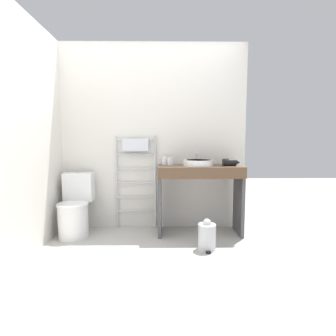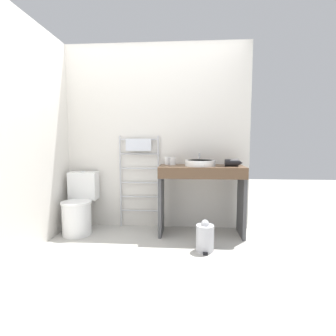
{
  "view_description": "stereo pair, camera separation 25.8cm",
  "coord_description": "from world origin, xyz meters",
  "px_view_note": "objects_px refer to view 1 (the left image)",
  "views": [
    {
      "loc": [
        0.21,
        -2.26,
        1.18
      ],
      "look_at": [
        0.25,
        0.8,
        0.87
      ],
      "focal_mm": 28.0,
      "sensor_mm": 36.0,
      "label": 1
    },
    {
      "loc": [
        0.47,
        -2.26,
        1.18
      ],
      "look_at": [
        0.25,
        0.8,
        0.87
      ],
      "focal_mm": 28.0,
      "sensor_mm": 36.0,
      "label": 2
    }
  ],
  "objects_px": {
    "cup_near_edge": "(171,161)",
    "trash_bin": "(207,236)",
    "cup_near_wall": "(165,161)",
    "toilet": "(75,209)",
    "hair_dryer": "(230,162)",
    "sink_basin": "(199,163)",
    "towel_radiator": "(136,165)"
  },
  "relations": [
    {
      "from": "cup_near_edge",
      "to": "trash_bin",
      "type": "height_order",
      "value": "cup_near_edge"
    },
    {
      "from": "cup_near_wall",
      "to": "trash_bin",
      "type": "xyz_separation_m",
      "value": [
        0.46,
        -0.68,
        -0.78
      ]
    },
    {
      "from": "toilet",
      "to": "hair_dryer",
      "type": "distance_m",
      "value": 2.03
    },
    {
      "from": "toilet",
      "to": "cup_near_edge",
      "type": "height_order",
      "value": "cup_near_edge"
    },
    {
      "from": "cup_near_wall",
      "to": "hair_dryer",
      "type": "xyz_separation_m",
      "value": [
        0.81,
        -0.21,
        -0.0
      ]
    },
    {
      "from": "cup_near_edge",
      "to": "hair_dryer",
      "type": "bearing_deg",
      "value": -11.21
    },
    {
      "from": "toilet",
      "to": "sink_basin",
      "type": "distance_m",
      "value": 1.66
    },
    {
      "from": "towel_radiator",
      "to": "trash_bin",
      "type": "xyz_separation_m",
      "value": [
        0.85,
        -0.74,
        -0.72
      ]
    },
    {
      "from": "toilet",
      "to": "sink_basin",
      "type": "xyz_separation_m",
      "value": [
        1.55,
        0.03,
        0.58
      ]
    },
    {
      "from": "sink_basin",
      "to": "toilet",
      "type": "bearing_deg",
      "value": -178.85
    },
    {
      "from": "cup_near_wall",
      "to": "cup_near_edge",
      "type": "xyz_separation_m",
      "value": [
        0.07,
        -0.06,
        0.0
      ]
    },
    {
      "from": "hair_dryer",
      "to": "toilet",
      "type": "bearing_deg",
      "value": -179.83
    },
    {
      "from": "hair_dryer",
      "to": "cup_near_wall",
      "type": "bearing_deg",
      "value": 165.65
    },
    {
      "from": "toilet",
      "to": "trash_bin",
      "type": "relative_size",
      "value": 2.28
    },
    {
      "from": "toilet",
      "to": "towel_radiator",
      "type": "bearing_deg",
      "value": 20.3
    },
    {
      "from": "toilet",
      "to": "cup_near_edge",
      "type": "relative_size",
      "value": 7.89
    },
    {
      "from": "sink_basin",
      "to": "hair_dryer",
      "type": "bearing_deg",
      "value": -3.75
    },
    {
      "from": "cup_near_wall",
      "to": "hair_dryer",
      "type": "bearing_deg",
      "value": -14.35
    },
    {
      "from": "cup_near_wall",
      "to": "towel_radiator",
      "type": "bearing_deg",
      "value": 171.15
    },
    {
      "from": "cup_near_wall",
      "to": "cup_near_edge",
      "type": "distance_m",
      "value": 0.09
    },
    {
      "from": "cup_near_wall",
      "to": "hair_dryer",
      "type": "relative_size",
      "value": 0.46
    },
    {
      "from": "towel_radiator",
      "to": "cup_near_edge",
      "type": "bearing_deg",
      "value": -14.72
    },
    {
      "from": "toilet",
      "to": "towel_radiator",
      "type": "height_order",
      "value": "towel_radiator"
    },
    {
      "from": "sink_basin",
      "to": "cup_near_edge",
      "type": "xyz_separation_m",
      "value": [
        -0.35,
        0.12,
        0.01
      ]
    },
    {
      "from": "cup_near_wall",
      "to": "cup_near_edge",
      "type": "height_order",
      "value": "cup_near_edge"
    },
    {
      "from": "towel_radiator",
      "to": "cup_near_edge",
      "type": "xyz_separation_m",
      "value": [
        0.46,
        -0.12,
        0.06
      ]
    },
    {
      "from": "trash_bin",
      "to": "hair_dryer",
      "type": "bearing_deg",
      "value": 53.05
    },
    {
      "from": "cup_near_wall",
      "to": "trash_bin",
      "type": "height_order",
      "value": "cup_near_wall"
    },
    {
      "from": "hair_dryer",
      "to": "trash_bin",
      "type": "relative_size",
      "value": 0.61
    },
    {
      "from": "hair_dryer",
      "to": "trash_bin",
      "type": "bearing_deg",
      "value": -126.95
    },
    {
      "from": "toilet",
      "to": "sink_basin",
      "type": "bearing_deg",
      "value": 1.15
    },
    {
      "from": "towel_radiator",
      "to": "cup_near_wall",
      "type": "distance_m",
      "value": 0.4
    }
  ]
}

